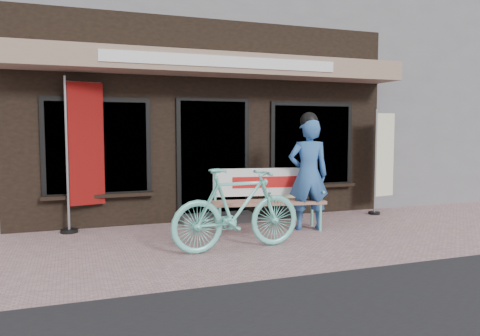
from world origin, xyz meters
name	(u,v)px	position (x,y,z in m)	size (l,w,h in m)	color
ground	(253,245)	(0.00, 0.00, 0.00)	(70.00, 70.00, 0.00)	#B68B8D
storefront	(177,73)	(0.00, 4.96, 2.99)	(7.00, 6.77, 6.00)	black
neighbor_right_near	(444,92)	(8.50, 5.50, 2.80)	(10.00, 7.00, 5.60)	slate
bench	(267,194)	(0.60, 0.93, 0.59)	(1.90, 0.77, 1.00)	#6FDAC6
person	(308,172)	(1.24, 0.69, 0.95)	(0.75, 0.58, 1.93)	#3060A5
bicycle	(237,209)	(-0.30, -0.16, 0.57)	(0.53, 1.88, 1.13)	#6FDAC6
nobori_red	(83,152)	(-2.23, 1.81, 1.28)	(0.74, 0.33, 2.48)	gray
nobori_cream	(383,160)	(3.31, 1.50, 1.05)	(0.60, 0.26, 2.03)	gray
menu_stand	(289,196)	(1.36, 1.64, 0.42)	(0.41, 0.17, 0.82)	black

